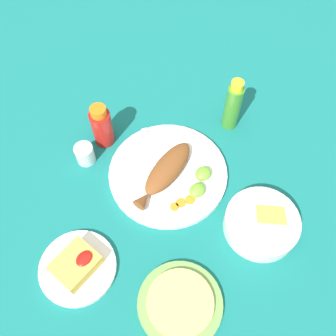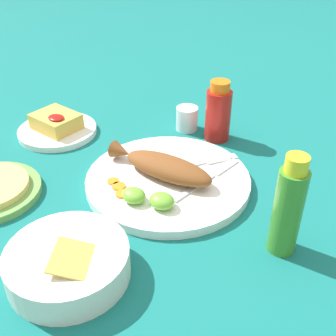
{
  "view_description": "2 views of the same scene",
  "coord_description": "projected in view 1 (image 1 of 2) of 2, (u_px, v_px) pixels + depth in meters",
  "views": [
    {
      "loc": [
        -0.39,
        -0.33,
        0.89
      ],
      "look_at": [
        0.0,
        0.0,
        0.04
      ],
      "focal_mm": 40.0,
      "sensor_mm": 36.0,
      "label": 1
    },
    {
      "loc": [
        0.42,
        -0.53,
        0.48
      ],
      "look_at": [
        0.0,
        0.0,
        0.04
      ],
      "focal_mm": 45.0,
      "sensor_mm": 36.0,
      "label": 2
    }
  ],
  "objects": [
    {
      "name": "tortilla_plate",
      "position": [
        180.0,
        304.0,
        0.84
      ],
      "size": [
        0.19,
        0.19,
        0.01
      ],
      "primitive_type": "cylinder",
      "color": "#6B9E4C",
      "rests_on": "ground_plane"
    },
    {
      "name": "side_plate_fries",
      "position": [
        78.0,
        268.0,
        0.89
      ],
      "size": [
        0.18,
        0.18,
        0.01
      ],
      "primitive_type": "cylinder",
      "color": "white",
      "rests_on": "ground_plane"
    },
    {
      "name": "fries_pile",
      "position": [
        76.0,
        264.0,
        0.87
      ],
      "size": [
        0.1,
        0.08,
        0.04
      ],
      "color": "gold",
      "rests_on": "side_plate_fries"
    },
    {
      "name": "guacamole_bowl",
      "position": [
        261.0,
        223.0,
        0.92
      ],
      "size": [
        0.18,
        0.18,
        0.06
      ],
      "color": "white",
      "rests_on": "ground_plane"
    },
    {
      "name": "lime_wedge_main",
      "position": [
        197.0,
        190.0,
        0.97
      ],
      "size": [
        0.05,
        0.04,
        0.02
      ],
      "primitive_type": "ellipsoid",
      "color": "#6BB233",
      "rests_on": "main_plate"
    },
    {
      "name": "fork_far",
      "position": [
        169.0,
        146.0,
        1.05
      ],
      "size": [
        0.03,
        0.19,
        0.0
      ],
      "rotation": [
        0.0,
        0.0,
        7.78
      ],
      "color": "silver",
      "rests_on": "main_plate"
    },
    {
      "name": "ground_plane",
      "position": [
        168.0,
        175.0,
        1.03
      ],
      "size": [
        4.0,
        4.0,
        0.0
      ],
      "primitive_type": "plane",
      "color": "#146B66"
    },
    {
      "name": "tortilla_stack",
      "position": [
        180.0,
        303.0,
        0.83
      ],
      "size": [
        0.15,
        0.15,
        0.01
      ],
      "primitive_type": "cylinder",
      "color": "#E0C666",
      "rests_on": "tortilla_plate"
    },
    {
      "name": "hot_sauce_bottle_red",
      "position": [
        102.0,
        126.0,
        1.03
      ],
      "size": [
        0.06,
        0.06,
        0.14
      ],
      "color": "#B21914",
      "rests_on": "ground_plane"
    },
    {
      "name": "fork_near",
      "position": [
        153.0,
        150.0,
        1.05
      ],
      "size": [
        0.1,
        0.17,
        0.0
      ],
      "rotation": [
        0.0,
        0.0,
        7.33
      ],
      "color": "silver",
      "rests_on": "main_plate"
    },
    {
      "name": "salt_cup",
      "position": [
        85.0,
        155.0,
        1.03
      ],
      "size": [
        0.05,
        0.05,
        0.06
      ],
      "color": "silver",
      "rests_on": "ground_plane"
    },
    {
      "name": "fried_fish",
      "position": [
        166.0,
        171.0,
        0.99
      ],
      "size": [
        0.23,
        0.09,
        0.04
      ],
      "rotation": [
        0.0,
        0.0,
        0.1
      ],
      "color": "brown",
      "rests_on": "main_plate"
    },
    {
      "name": "carrot_slice_mid",
      "position": [
        181.0,
        203.0,
        0.96
      ],
      "size": [
        0.03,
        0.03,
        0.0
      ],
      "primitive_type": "cylinder",
      "color": "orange",
      "rests_on": "main_plate"
    },
    {
      "name": "main_plate",
      "position": [
        168.0,
        173.0,
        1.02
      ],
      "size": [
        0.32,
        0.32,
        0.02
      ],
      "primitive_type": "cylinder",
      "color": "white",
      "rests_on": "ground_plane"
    },
    {
      "name": "carrot_slice_far",
      "position": [
        190.0,
        200.0,
        0.96
      ],
      "size": [
        0.03,
        0.03,
        0.0
      ],
      "primitive_type": "cylinder",
      "color": "orange",
      "rests_on": "main_plate"
    },
    {
      "name": "carrot_slice_near",
      "position": [
        174.0,
        207.0,
        0.95
      ],
      "size": [
        0.02,
        0.02,
        0.0
      ],
      "primitive_type": "cylinder",
      "color": "orange",
      "rests_on": "main_plate"
    },
    {
      "name": "hot_sauce_bottle_green",
      "position": [
        233.0,
        106.0,
        1.05
      ],
      "size": [
        0.05,
        0.05,
        0.17
      ],
      "color": "#3D8428",
      "rests_on": "ground_plane"
    },
    {
      "name": "lime_wedge_side",
      "position": [
        203.0,
        174.0,
        0.99
      ],
      "size": [
        0.05,
        0.04,
        0.03
      ],
      "primitive_type": "ellipsoid",
      "color": "#6BB233",
      "rests_on": "main_plate"
    }
  ]
}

